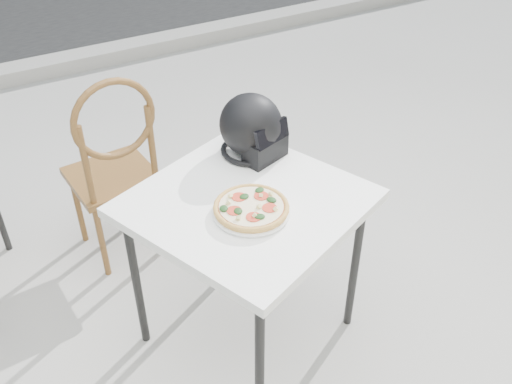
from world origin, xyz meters
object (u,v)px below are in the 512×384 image
cafe_chair_main (114,161)px  pizza (251,207)px  helmet (252,129)px  cafe_table_main (247,213)px  plate (251,212)px

cafe_chair_main → pizza: bearing=102.3°
helmet → cafe_chair_main: (-0.48, 0.52, -0.30)m
cafe_table_main → plate: (-0.03, -0.09, 0.08)m
plate → helmet: helmet is taller
pizza → helmet: 0.43m
pizza → helmet: helmet is taller
pizza → cafe_chair_main: 0.94m
helmet → plate: bearing=-137.8°
cafe_table_main → pizza: size_ratio=2.92×
pizza → cafe_chair_main: size_ratio=0.34×
cafe_chair_main → cafe_table_main: bearing=105.9°
cafe_table_main → plate: size_ratio=3.39×
cafe_table_main → helmet: (0.19, 0.28, 0.19)m
pizza → helmet: bearing=59.4°
pizza → helmet: size_ratio=1.05×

